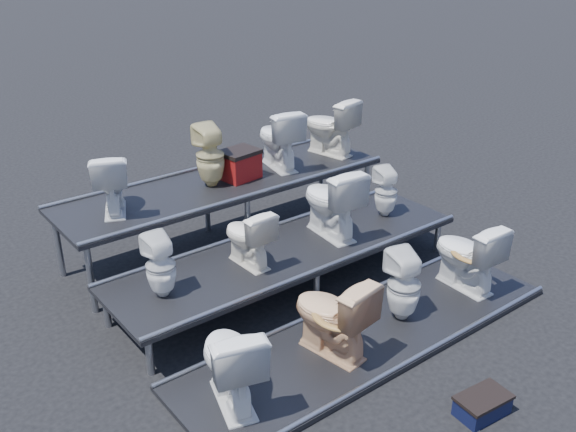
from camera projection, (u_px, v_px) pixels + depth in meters
ground at (289, 284)px, 7.35m from camera, size 80.00×80.00×0.00m
tier_front at (369, 335)px, 6.41m from camera, size 4.20×1.20×0.06m
tier_mid at (289, 267)px, 7.25m from camera, size 4.20×1.20×0.46m
tier_back at (226, 213)px, 8.10m from camera, size 4.20×1.20×0.86m
toilet_0 at (230, 361)px, 5.32m from camera, size 0.68×0.91×0.83m
toilet_1 at (332, 315)px, 5.94m from camera, size 0.58×0.87×0.83m
toilet_2 at (404, 285)px, 6.49m from camera, size 0.41×0.42×0.76m
toilet_3 at (467, 254)px, 7.03m from camera, size 0.49×0.81×0.81m
toilet_4 at (161, 266)px, 6.15m from camera, size 0.30×0.31×0.64m
toilet_5 at (248, 237)px, 6.72m from camera, size 0.38×0.64×0.65m
toilet_6 at (331, 201)px, 7.31m from camera, size 0.55×0.87×0.84m
toilet_7 at (386, 192)px, 7.86m from camera, size 0.34×0.35×0.62m
toilet_8 at (111, 182)px, 6.97m from camera, size 0.64×0.78×0.70m
toilet_9 at (210, 156)px, 7.66m from camera, size 0.37×0.38×0.76m
toilet_10 at (279, 138)px, 8.22m from camera, size 0.58×0.85×0.79m
toilet_11 at (330, 126)px, 8.70m from camera, size 0.58×0.84×0.78m
red_crate at (240, 166)px, 7.96m from camera, size 0.49×0.41×0.32m
step_stool at (482, 406)px, 5.40m from camera, size 0.47×0.31×0.16m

